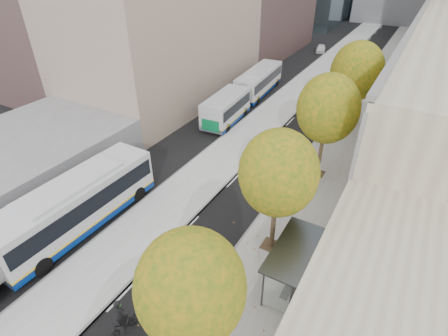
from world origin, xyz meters
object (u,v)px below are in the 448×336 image
Objects in this scene: bus_shelter at (297,256)px; distant_car at (321,49)px; bus_near at (9,249)px; bus_far at (246,91)px; cyclist at (122,321)px.

distant_car is (-12.62, 46.81, -1.59)m from bus_shelter.
bus_near reaches higher than distant_car.
cyclist is (7.47, -27.19, -0.69)m from bus_far.
distant_car is at bearing 105.09° from bus_shelter.
distant_car is at bearing 106.05° from cyclist.
cyclist reaches higher than distant_car.
bus_shelter reaches higher than cyclist.
bus_near is at bearing -169.74° from cyclist.
bus_far is at bearing -104.81° from distant_car.
bus_shelter is 8.73m from cyclist.
bus_shelter is 0.23× the size of bus_near.
distant_car is (0.73, 53.42, -1.16)m from bus_near.
cyclist is at bearing -96.10° from distant_car.
bus_near is 1.14× the size of bus_far.
bus_far reaches higher than bus_shelter.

